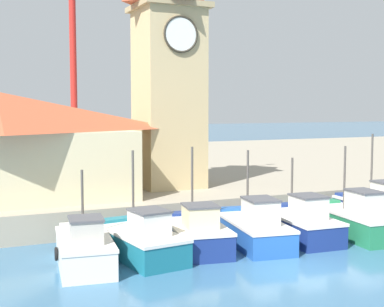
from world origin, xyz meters
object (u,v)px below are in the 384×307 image
(fishing_boat_far_left, at_px, (85,248))
(fishing_boat_mid_left, at_px, (253,228))
(fishing_boat_mid_right, at_px, (353,220))
(fishing_boat_right_inner, at_px, (379,211))
(clock_tower, at_px, (169,71))
(fishing_boat_left_outer, at_px, (141,240))
(fishing_boat_left_inner, at_px, (196,233))
(port_crane_near, at_px, (71,74))
(fishing_boat_center, at_px, (299,223))

(fishing_boat_far_left, height_order, fishing_boat_mid_left, fishing_boat_mid_left)
(fishing_boat_mid_right, relative_size, fishing_boat_right_inner, 1.08)
(fishing_boat_far_left, bearing_deg, clock_tower, 52.62)
(fishing_boat_mid_left, height_order, fishing_boat_mid_right, fishing_boat_mid_right)
(fishing_boat_left_outer, height_order, fishing_boat_left_inner, fishing_boat_left_inner)
(fishing_boat_mid_left, height_order, fishing_boat_right_inner, fishing_boat_right_inner)
(fishing_boat_right_inner, bearing_deg, port_crane_near, 111.37)
(port_crane_near, bearing_deg, fishing_boat_mid_right, -74.23)
(fishing_boat_mid_left, bearing_deg, port_crane_near, 95.46)
(fishing_boat_mid_left, relative_size, fishing_boat_mid_right, 1.01)
(fishing_boat_left_inner, distance_m, fishing_boat_mid_left, 2.64)
(fishing_boat_far_left, relative_size, fishing_boat_left_outer, 0.91)
(fishing_boat_mid_left, xyz_separation_m, fishing_boat_center, (2.37, -0.01, -0.00))
(fishing_boat_left_inner, bearing_deg, fishing_boat_mid_right, -5.57)
(fishing_boat_center, distance_m, fishing_boat_right_inner, 5.13)
(fishing_boat_far_left, height_order, fishing_boat_right_inner, fishing_boat_right_inner)
(fishing_boat_far_left, relative_size, clock_tower, 0.32)
(fishing_boat_left_outer, distance_m, fishing_boat_right_inner, 12.57)
(fishing_boat_mid_right, bearing_deg, fishing_boat_center, 168.72)
(fishing_boat_right_inner, relative_size, port_crane_near, 0.25)
(fishing_boat_center, relative_size, clock_tower, 0.34)
(fishing_boat_left_inner, relative_size, fishing_boat_right_inner, 0.95)
(fishing_boat_far_left, height_order, fishing_boat_left_outer, fishing_boat_left_outer)
(fishing_boat_left_inner, xyz_separation_m, port_crane_near, (0.17, 25.64, 8.00))
(fishing_boat_mid_right, xyz_separation_m, clock_tower, (-5.32, 9.50, 7.21))
(fishing_boat_left_outer, relative_size, fishing_boat_mid_left, 0.94)
(fishing_boat_left_inner, distance_m, fishing_boat_center, 5.01)
(clock_tower, bearing_deg, fishing_boat_right_inner, -47.49)
(fishing_boat_right_inner, bearing_deg, fishing_boat_far_left, -177.38)
(fishing_boat_far_left, xyz_separation_m, fishing_boat_left_outer, (2.30, 0.32, -0.00))
(fishing_boat_center, distance_m, fishing_boat_mid_right, 2.66)
(fishing_boat_center, bearing_deg, fishing_boat_right_inner, 5.01)
(fishing_boat_mid_left, bearing_deg, fishing_boat_left_inner, 175.48)
(fishing_boat_far_left, xyz_separation_m, fishing_boat_center, (9.75, 0.23, 0.01))
(fishing_boat_left_inner, relative_size, fishing_boat_mid_left, 0.87)
(fishing_boat_left_outer, bearing_deg, fishing_boat_mid_right, -3.46)
(fishing_boat_mid_left, xyz_separation_m, fishing_boat_right_inner, (7.48, 0.43, 0.09))
(fishing_boat_mid_left, distance_m, fishing_boat_right_inner, 7.49)
(fishing_boat_far_left, distance_m, port_crane_near, 27.73)
(fishing_boat_mid_left, bearing_deg, fishing_boat_far_left, -178.09)
(fishing_boat_left_inner, distance_m, fishing_boat_right_inner, 10.12)
(fishing_boat_left_outer, height_order, fishing_boat_right_inner, fishing_boat_right_inner)
(fishing_boat_center, bearing_deg, fishing_boat_mid_right, -11.28)
(fishing_boat_left_outer, relative_size, fishing_boat_right_inner, 1.02)
(clock_tower, distance_m, port_crane_near, 17.03)
(fishing_boat_far_left, bearing_deg, fishing_boat_center, 1.37)
(fishing_boat_mid_left, distance_m, clock_tower, 11.54)
(fishing_boat_mid_right, bearing_deg, fishing_boat_far_left, 178.66)
(fishing_boat_center, bearing_deg, fishing_boat_mid_left, 179.67)
(fishing_boat_left_outer, height_order, clock_tower, clock_tower)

